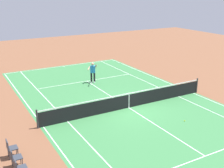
{
  "coord_description": "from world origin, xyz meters",
  "views": [
    {
      "loc": [
        -14.18,
        9.15,
        7.13
      ],
      "look_at": [
        2.32,
        -0.08,
        0.9
      ],
      "focal_mm": 46.19,
      "sensor_mm": 36.0,
      "label": 1
    }
  ],
  "objects": [
    {
      "name": "tennis_player_near",
      "position": [
        5.77,
        -0.27,
        0.93
      ],
      "size": [
        1.18,
        0.75,
        1.7
      ],
      "color": "black",
      "rests_on": "ground_plane"
    },
    {
      "name": "tennis_ball",
      "position": [
        -3.22,
        -1.71,
        0.03
      ],
      "size": [
        0.07,
        0.07,
        0.07
      ],
      "primitive_type": "sphere",
      "color": "#CCE01E",
      "rests_on": "ground_plane"
    },
    {
      "name": "spectator_chair_2",
      "position": [
        -3.98,
        7.61,
        0.52
      ],
      "size": [
        0.44,
        0.44,
        0.88
      ],
      "color": "#38383D",
      "rests_on": "ground_plane"
    },
    {
      "name": "court_slab",
      "position": [
        0.0,
        0.0,
        0.0
      ],
      "size": [
        24.2,
        11.4,
        0.0
      ],
      "primitive_type": "cube",
      "color": "#387A42",
      "rests_on": "ground_plane"
    },
    {
      "name": "tennis_net",
      "position": [
        0.0,
        0.0,
        0.49
      ],
      "size": [
        0.1,
        11.7,
        1.08
      ],
      "color": "#2D2D33",
      "rests_on": "ground_plane"
    },
    {
      "name": "court_line_markings",
      "position": [
        0.0,
        0.0,
        0.0
      ],
      "size": [
        23.85,
        11.05,
        0.01
      ],
      "color": "white",
      "rests_on": "ground_plane"
    },
    {
      "name": "ground_plane",
      "position": [
        0.0,
        0.0,
        0.0
      ],
      "size": [
        60.0,
        60.0,
        0.0
      ],
      "primitive_type": "plane",
      "color": "brown"
    },
    {
      "name": "spectator_chair_3",
      "position": [
        -3.12,
        7.61,
        0.52
      ],
      "size": [
        0.44,
        0.44,
        0.88
      ],
      "color": "#38383D",
      "rests_on": "ground_plane"
    },
    {
      "name": "spectator_chair_4",
      "position": [
        -2.26,
        7.61,
        0.52
      ],
      "size": [
        0.44,
        0.44,
        0.88
      ],
      "color": "#38383D",
      "rests_on": "ground_plane"
    }
  ]
}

